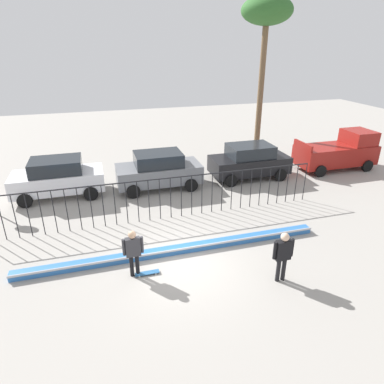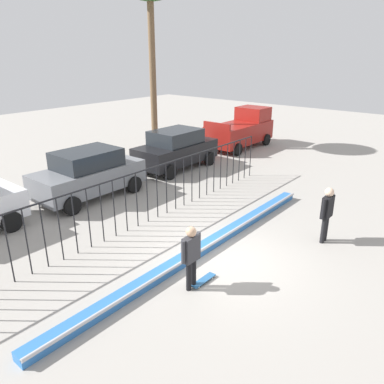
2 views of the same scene
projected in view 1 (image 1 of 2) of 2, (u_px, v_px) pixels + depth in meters
name	position (u px, v px, depth m)	size (l,w,h in m)	color
ground_plane	(180.00, 264.00, 11.70)	(60.00, 60.00, 0.00)	#9E9991
bowl_coping_ledge	(175.00, 250.00, 12.26)	(11.00, 0.40, 0.27)	#2D6BB7
perimeter_fence	(160.00, 195.00, 14.23)	(14.04, 0.04, 1.87)	black
skateboarder	(133.00, 249.00, 10.73)	(0.67, 0.25, 1.66)	black
skateboard	(147.00, 273.00, 11.13)	(0.80, 0.20, 0.07)	#26598C
camera_operator	(283.00, 253.00, 10.48)	(0.70, 0.26, 1.74)	black
parked_car_white	(58.00, 177.00, 16.51)	(4.30, 2.12, 1.90)	silver
parked_car_gray	(159.00, 170.00, 17.46)	(4.30, 2.12, 1.90)	slate
parked_car_black	(249.00, 161.00, 18.77)	(4.30, 2.12, 1.90)	black
pickup_truck	(339.00, 152.00, 20.17)	(4.70, 2.12, 2.24)	maroon
palm_tree_tall	(267.00, 16.00, 19.58)	(2.99, 2.99, 9.51)	brown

